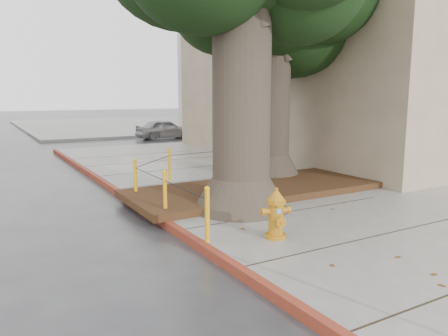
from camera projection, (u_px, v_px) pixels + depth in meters
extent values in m
plane|color=#28282B|center=(344.00, 252.00, 7.18)|extent=(140.00, 140.00, 0.00)
cube|color=slate|center=(434.00, 184.00, 12.27)|extent=(16.00, 26.00, 0.15)
cube|color=slate|center=(128.00, 125.00, 35.72)|extent=(16.00, 20.00, 0.15)
cube|color=maroon|center=(171.00, 227.00, 8.31)|extent=(0.14, 26.00, 0.16)
cube|color=black|center=(256.00, 189.00, 10.91)|extent=(6.40, 2.60, 0.16)
cube|color=tan|center=(373.00, 36.00, 18.54)|extent=(12.00, 13.00, 10.00)
cube|color=silver|center=(257.00, 71.00, 36.52)|extent=(10.00, 10.00, 9.00)
cube|color=slate|center=(273.00, 60.00, 44.35)|extent=(12.00, 14.00, 12.00)
cone|color=#4C3F33|center=(241.00, 193.00, 9.25)|extent=(2.04, 2.04, 0.70)
cylinder|color=#4C3F33|center=(241.00, 96.00, 8.91)|extent=(1.20, 1.20, 4.22)
cone|color=#4C3F33|center=(270.00, 166.00, 12.67)|extent=(1.77, 1.77, 0.70)
cylinder|color=#4C3F33|center=(272.00, 103.00, 12.36)|extent=(1.04, 1.04, 3.84)
sphere|color=black|center=(296.00, 11.00, 12.80)|extent=(3.00, 3.00, 3.00)
cylinder|color=#F2A10D|center=(207.00, 215.00, 7.16)|extent=(0.08, 0.08, 0.90)
sphere|color=#F2A10D|center=(207.00, 189.00, 7.09)|extent=(0.09, 0.09, 0.09)
cylinder|color=#F2A10D|center=(165.00, 194.00, 8.70)|extent=(0.08, 0.08, 0.90)
sphere|color=#F2A10D|center=(165.00, 172.00, 8.62)|extent=(0.09, 0.09, 0.09)
cylinder|color=#F2A10D|center=(135.00, 179.00, 10.23)|extent=(0.08, 0.08, 0.90)
sphere|color=#F2A10D|center=(135.00, 160.00, 10.16)|extent=(0.09, 0.09, 0.09)
cylinder|color=#F2A10D|center=(169.00, 165.00, 12.25)|extent=(0.08, 0.08, 0.90)
sphere|color=#F2A10D|center=(169.00, 149.00, 12.18)|extent=(0.09, 0.09, 0.09)
cylinder|color=#F2A10D|center=(233.00, 159.00, 13.51)|extent=(0.08, 0.08, 0.90)
sphere|color=#F2A10D|center=(233.00, 144.00, 13.44)|extent=(0.09, 0.09, 0.09)
cylinder|color=black|center=(184.00, 189.00, 7.89)|extent=(0.02, 1.80, 0.02)
cylinder|color=black|center=(149.00, 174.00, 9.42)|extent=(0.02, 1.80, 0.02)
cylinder|color=black|center=(154.00, 161.00, 11.20)|extent=(1.51, 1.51, 0.02)
cylinder|color=black|center=(202.00, 153.00, 12.84)|extent=(2.20, 0.22, 0.02)
cylinder|color=#C17913|center=(275.00, 236.00, 7.43)|extent=(0.44, 0.44, 0.07)
cylinder|color=#C17913|center=(276.00, 218.00, 7.38)|extent=(0.30, 0.30, 0.57)
cylinder|color=#C17913|center=(276.00, 202.00, 7.33)|extent=(0.40, 0.40, 0.08)
cone|color=#C17913|center=(276.00, 195.00, 7.32)|extent=(0.37, 0.37, 0.16)
cylinder|color=#C17913|center=(276.00, 189.00, 7.30)|extent=(0.08, 0.08, 0.06)
cylinder|color=#C17913|center=(268.00, 211.00, 7.32)|extent=(0.18, 0.14, 0.10)
cylinder|color=#C17913|center=(284.00, 210.00, 7.40)|extent=(0.18, 0.14, 0.10)
cylinder|color=#C17913|center=(279.00, 221.00, 7.25)|extent=(0.18, 0.19, 0.15)
cube|color=#5999D8|center=(279.00, 211.00, 7.24)|extent=(0.08, 0.02, 0.08)
imported|color=#9B9BA0|center=(165.00, 129.00, 25.32)|extent=(3.36, 1.36, 1.14)
imported|color=maroon|center=(268.00, 122.00, 30.10)|extent=(4.05, 1.63, 1.31)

